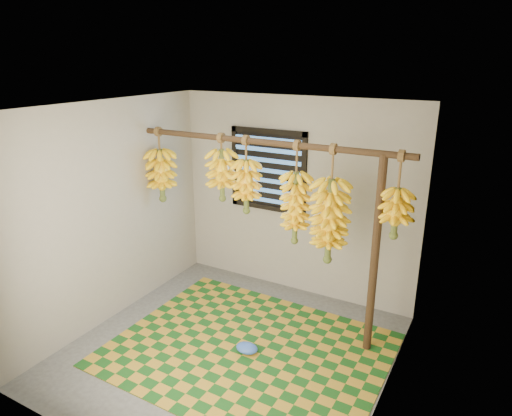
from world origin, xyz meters
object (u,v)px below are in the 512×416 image
Objects in this scene: support_post at (375,258)px; banana_bunch_c at (246,186)px; woven_mat at (248,350)px; banana_bunch_b at (222,175)px; plastic_bag at (247,348)px; banana_bunch_f at (396,213)px; banana_bunch_e at (329,221)px; banana_bunch_a at (161,175)px; banana_bunch_d at (295,208)px.

banana_bunch_c reaches higher than support_post.
banana_bunch_b reaches higher than woven_mat.
plastic_bag is at bearing -43.96° from banana_bunch_b.
banana_bunch_e is at bearing 180.00° from banana_bunch_f.
support_post is 0.50m from banana_bunch_f.
banana_bunch_b is (0.85, 0.00, 0.11)m from banana_bunch_a.
banana_bunch_c and banana_bunch_d have the same top height.
plastic_bag is (0.02, -0.05, 0.05)m from woven_mat.
plastic_bag is at bearing -147.29° from support_post.
banana_bunch_a and banana_bunch_e have the same top height.
banana_bunch_d reaches higher than support_post.
banana_bunch_f is at bearing 0.00° from banana_bunch_b.
banana_bunch_c is at bearing 119.95° from plastic_bag.
banana_bunch_a and banana_bunch_f have the same top height.
banana_bunch_f is (1.85, 0.00, -0.12)m from banana_bunch_b.
support_post is at bearing 0.00° from banana_bunch_a.
banana_bunch_b is 1.27m from banana_bunch_e.
banana_bunch_b is (-0.66, 0.61, 1.60)m from woven_mat.
woven_mat is 3.27× the size of banana_bunch_f.
banana_bunch_c and banana_bunch_e have the same top height.
banana_bunch_d reaches higher than plastic_bag.
banana_bunch_b is at bearing 180.00° from banana_bunch_f.
support_post is 2.31× the size of banana_bunch_a.
support_post is 0.76× the size of woven_mat.
banana_bunch_f is at bearing 29.25° from plastic_bag.
support_post reaches higher than woven_mat.
banana_bunch_c is 0.78× the size of banana_bunch_d.
banana_bunch_b reaches higher than plastic_bag.
support_post is 1.54m from plastic_bag.
banana_bunch_d is at bearing 180.00° from support_post.
banana_bunch_d is at bearing 0.00° from banana_bunch_b.
banana_bunch_b is at bearing 180.00° from banana_bunch_c.
banana_bunch_e is at bearing 0.00° from banana_bunch_a.
banana_bunch_a is 0.85m from banana_bunch_b.
banana_bunch_a and banana_bunch_d have the same top height.
support_post is 2.73× the size of banana_bunch_b.
banana_bunch_b is at bearing 137.48° from woven_mat.
banana_bunch_d is 0.37m from banana_bunch_e.
plastic_bag is 0.29× the size of banana_bunch_f.
banana_bunch_f is (1.17, 0.66, 1.42)m from plastic_bag.
banana_bunch_d is 0.99m from banana_bunch_f.
banana_bunch_b is (-0.68, 0.66, 1.54)m from plastic_bag.
plastic_bag is (-1.02, -0.66, -0.94)m from support_post.
banana_bunch_b and banana_bunch_f have the same top height.
banana_bunch_a is 1.07× the size of banana_bunch_f.
banana_bunch_a is 0.82× the size of banana_bunch_d.
support_post is at bearing 0.00° from banana_bunch_b.
banana_bunch_c is at bearing 0.00° from banana_bunch_a.
banana_bunch_d is at bearing 71.28° from woven_mat.
banana_bunch_b is at bearing 180.00° from support_post.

